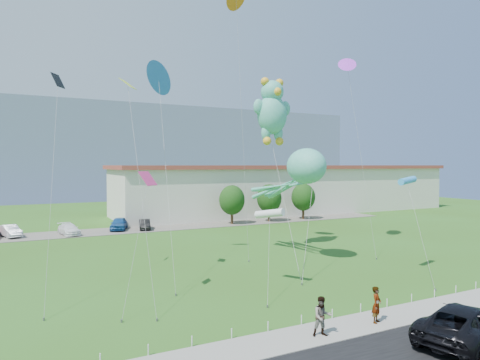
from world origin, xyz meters
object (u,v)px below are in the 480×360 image
Objects in this scene: octopus_kite at (298,174)px; warehouse at (289,188)px; teddy_bear_kite at (272,110)px; suv at (465,323)px; parked_car_silver at (10,231)px; pedestrian_right at (322,316)px; pedestrian_left at (377,305)px; parked_car_blue at (119,224)px; parked_car_white at (69,229)px; parked_car_black at (145,224)px.

warehouse is at bearing 57.84° from octopus_kite.
suv is at bearing -97.35° from teddy_bear_kite.
parked_car_silver is at bearing 132.83° from octopus_kite.
pedestrian_right is 0.16× the size of octopus_kite.
parked_car_blue is (-5.58, 38.66, -0.19)m from pedestrian_left.
pedestrian_right is 17.94m from octopus_kite.
parked_car_silver is 0.95× the size of parked_car_white.
teddy_bear_kite is (7.37, -19.16, 12.76)m from parked_car_black.
parked_car_silver is at bearing 137.99° from teddy_bear_kite.
parked_car_silver is at bearing -172.70° from parked_car_black.
pedestrian_right is at bearing -120.59° from octopus_kite.
warehouse is at bearing 33.26° from parked_car_blue.
parked_car_blue is 1.21× the size of parked_car_black.
teddy_bear_kite is (22.50, -20.27, 12.70)m from parked_car_silver.
parked_car_black is 0.23× the size of teddy_bear_kite.
parked_car_white is at bearing -149.66° from parked_car_blue.
parked_car_blue reaches higher than parked_car_white.
octopus_kite reaches higher than parked_car_silver.
octopus_kite reaches higher than parked_car_white.
parked_car_black is (15.13, -1.11, -0.06)m from parked_car_silver.
parked_car_white is (-7.98, 37.52, -0.35)m from pedestrian_right.
pedestrian_left is at bearing -118.49° from warehouse.
parked_car_silver is 32.84m from teddy_bear_kite.
pedestrian_right is at bearing -114.31° from teddy_bear_kite.
parked_car_white is 0.96× the size of parked_car_blue.
teddy_bear_kite is (8.39, 18.57, 12.40)m from pedestrian_right.
parked_car_white is 28.10m from teddy_bear_kite.
octopus_kite is (-20.60, -32.76, 3.33)m from warehouse.
pedestrian_right is 0.12× the size of teddy_bear_kite.
suv is 3.26× the size of pedestrian_left.
pedestrian_left is at bearing 20.94° from pedestrian_right.
suv is 46.60m from parked_car_silver.
octopus_kite reaches higher than pedestrian_right.
warehouse is 38.50m from parked_car_white.
teddy_bear_kite is at bearing -23.33° from suv.
pedestrian_left is 37.67m from parked_car_black.
suv is 0.37× the size of teddy_bear_kite.
teddy_bear_kite reaches higher than parked_car_blue.
parked_car_blue is at bearing -5.85° from suv.
suv is 1.61× the size of parked_car_black.
parked_car_white is at bearing 120.55° from pedestrian_right.
parked_car_silver is (-14.11, 38.84, -0.30)m from pedestrian_right.
warehouse is at bearing -8.30° from parked_car_silver.
pedestrian_right is at bearing -121.69° from warehouse.
warehouse is 36.54m from teddy_bear_kite.
teddy_bear_kite reaches higher than suv.
warehouse reaches higher than parked_car_white.
pedestrian_right is 0.50× the size of parked_car_black.
pedestrian_right is 37.75m from parked_car_black.
parked_car_white is (-13.54, 40.92, -0.21)m from suv.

